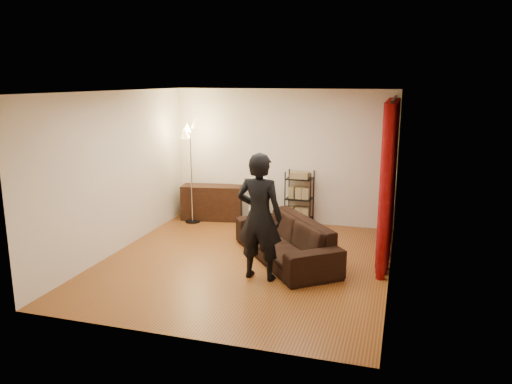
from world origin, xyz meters
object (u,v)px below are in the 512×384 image
(person, at_px, (259,217))
(media_cabinet, at_px, (212,202))
(wire_shelf, at_px, (299,199))
(floor_lamp, at_px, (191,173))
(sofa, at_px, (285,240))
(storage_boxes, at_px, (259,202))

(person, distance_m, media_cabinet, 3.39)
(wire_shelf, distance_m, floor_lamp, 2.24)
(media_cabinet, bearing_deg, person, -66.35)
(sofa, relative_size, storage_boxes, 2.45)
(floor_lamp, bearing_deg, sofa, -34.19)
(person, bearing_deg, storage_boxes, -68.82)
(storage_boxes, distance_m, wire_shelf, 0.82)
(media_cabinet, xyz_separation_m, wire_shelf, (1.85, 0.05, 0.20))
(person, bearing_deg, media_cabinet, -51.79)
(sofa, bearing_deg, person, -50.18)
(sofa, distance_m, storage_boxes, 2.08)
(sofa, height_order, wire_shelf, wire_shelf)
(storage_boxes, relative_size, wire_shelf, 0.85)
(sofa, xyz_separation_m, person, (-0.19, -0.86, 0.60))
(floor_lamp, bearing_deg, person, -48.66)
(sofa, bearing_deg, wire_shelf, 147.35)
(media_cabinet, relative_size, floor_lamp, 0.60)
(media_cabinet, bearing_deg, wire_shelf, -8.43)
(sofa, height_order, floor_lamp, floor_lamp)
(sofa, relative_size, wire_shelf, 2.08)
(storage_boxes, relative_size, floor_lamp, 0.46)
(sofa, bearing_deg, floor_lamp, -162.16)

